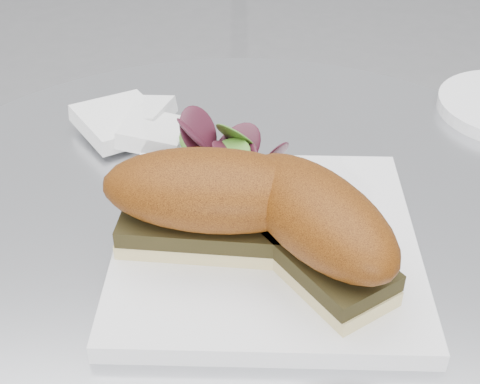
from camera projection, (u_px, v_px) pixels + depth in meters
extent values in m
cylinder|color=#B8BABF|center=(238.00, 239.00, 0.58)|extent=(0.70, 0.70, 0.02)
cube|color=white|center=(266.00, 243.00, 0.55)|extent=(0.26, 0.26, 0.02)
cube|color=beige|center=(214.00, 235.00, 0.54)|extent=(0.15, 0.06, 0.01)
cube|color=black|center=(214.00, 222.00, 0.53)|extent=(0.15, 0.06, 0.01)
ellipsoid|color=#69330A|center=(213.00, 190.00, 0.51)|extent=(0.17, 0.08, 0.06)
cube|color=beige|center=(312.00, 260.00, 0.51)|extent=(0.13, 0.14, 0.01)
cube|color=black|center=(314.00, 247.00, 0.50)|extent=(0.13, 0.14, 0.01)
ellipsoid|color=#69330A|center=(316.00, 214.00, 0.49)|extent=(0.16, 0.17, 0.06)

